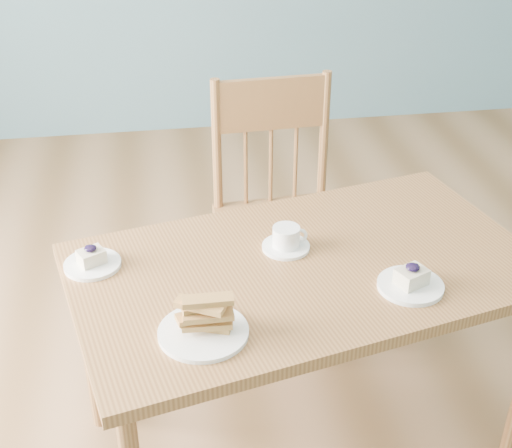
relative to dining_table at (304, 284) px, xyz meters
name	(u,v)px	position (x,y,z in m)	size (l,w,h in m)	color
room	(326,6)	(0.05, 0.10, 0.74)	(5.01, 5.01, 2.71)	#946A45
dining_table	(304,284)	(0.00, 0.00, 0.00)	(1.39, 0.99, 0.68)	#9A693A
dining_chair	(279,214)	(0.04, 0.60, -0.12)	(0.46, 0.44, 0.96)	#9A693A
cheesecake_plate_near	(411,282)	(0.25, -0.15, 0.09)	(0.17, 0.17, 0.07)	white
cheesecake_plate_far	(92,261)	(-0.58, 0.08, 0.08)	(0.16, 0.16, 0.07)	white
coffee_cup	(287,240)	(-0.04, 0.09, 0.10)	(0.14, 0.14, 0.07)	white
biscotti_plate	(203,321)	(-0.30, -0.26, 0.11)	(0.22, 0.22, 0.12)	white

